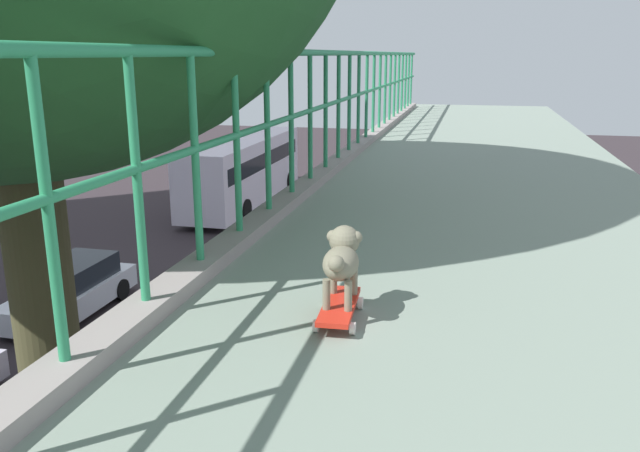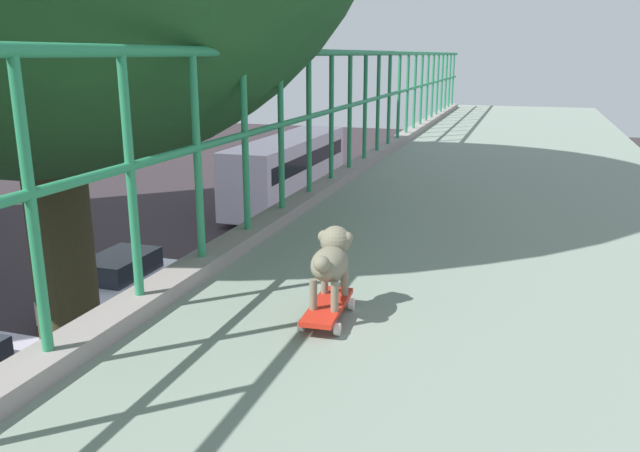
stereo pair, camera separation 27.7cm
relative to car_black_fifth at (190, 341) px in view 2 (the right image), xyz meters
name	(u,v)px [view 2 (the right image)]	position (x,y,z in m)	size (l,w,h in m)	color
car_black_fifth	(190,341)	(0.00, 0.00, 0.00)	(1.87, 4.48, 1.54)	black
car_white_sixth	(116,283)	(-3.96, 2.82, -0.06)	(1.82, 4.27, 1.42)	white
city_bus	(288,167)	(-3.86, 16.41, 1.06)	(2.50, 10.72, 3.15)	white
toy_skateboard	(328,308)	(6.02, -8.92, 5.07)	(0.21, 0.48, 0.08)	red
small_dog	(331,257)	(6.02, -8.86, 5.30)	(0.19, 0.40, 0.34)	#78725E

